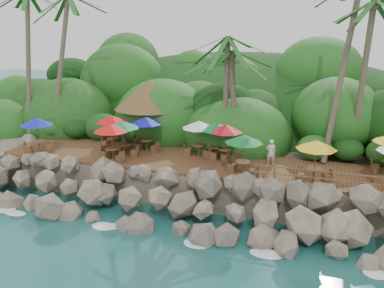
% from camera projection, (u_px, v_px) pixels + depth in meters
% --- Properties ---
extents(ground, '(140.00, 140.00, 0.00)m').
position_uv_depth(ground, '(158.00, 236.00, 21.24)').
color(ground, '#19514F').
rests_on(ground, ground).
extents(land_base, '(32.00, 25.20, 2.10)m').
position_uv_depth(land_base, '(226.00, 139.00, 35.57)').
color(land_base, gray).
rests_on(land_base, ground).
extents(jungle_hill, '(44.80, 28.00, 15.40)m').
position_uv_depth(jungle_hill, '(242.00, 131.00, 42.72)').
color(jungle_hill, '#143811').
rests_on(jungle_hill, ground).
extents(seawall, '(29.00, 4.00, 2.30)m').
position_uv_depth(seawall, '(171.00, 201.00, 22.75)').
color(seawall, gray).
rests_on(seawall, ground).
extents(terrace, '(26.00, 5.00, 0.20)m').
position_uv_depth(terrace, '(192.00, 162.00, 26.11)').
color(terrace, brown).
rests_on(terrace, land_base).
extents(jungle_foliage, '(44.00, 16.00, 12.00)m').
position_uv_depth(jungle_foliage, '(223.00, 154.00, 34.95)').
color(jungle_foliage, '#143811').
rests_on(jungle_foliage, ground).
extents(foam_line, '(25.20, 0.80, 0.06)m').
position_uv_depth(foam_line, '(160.00, 233.00, 21.51)').
color(foam_line, white).
rests_on(foam_line, ground).
extents(palms, '(30.31, 6.26, 12.47)m').
position_uv_depth(palms, '(196.00, 9.00, 26.11)').
color(palms, brown).
rests_on(palms, ground).
extents(palapa, '(5.37, 5.37, 4.60)m').
position_uv_depth(palapa, '(149.00, 94.00, 30.15)').
color(palapa, brown).
rests_on(palapa, ground).
extents(dining_clusters, '(24.58, 4.97, 2.43)m').
position_uv_depth(dining_clusters, '(202.00, 132.00, 25.09)').
color(dining_clusters, brown).
rests_on(dining_clusters, terrace).
extents(railing, '(7.20, 0.10, 1.00)m').
position_uv_depth(railing, '(316.00, 177.00, 21.50)').
color(railing, brown).
rests_on(railing, terrace).
extents(waiter, '(0.70, 0.56, 1.66)m').
position_uv_depth(waiter, '(271.00, 152.00, 24.96)').
color(waiter, silver).
rests_on(waiter, terrace).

